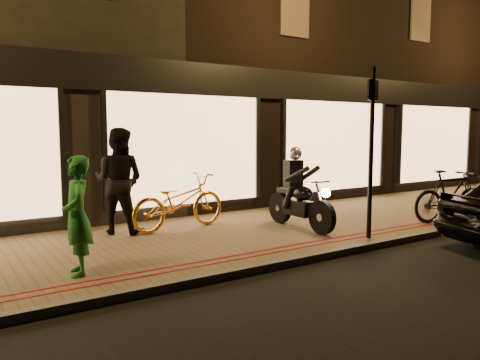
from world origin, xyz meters
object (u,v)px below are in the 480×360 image
object	(u,v)px
motorcycle	(299,197)
bicycle_gold	(179,202)
sign_post	(371,144)
person_green	(77,216)

from	to	relation	value
motorcycle	bicycle_gold	distance (m)	2.33
motorcycle	sign_post	distance (m)	1.79
bicycle_gold	person_green	distance (m)	3.06
sign_post	person_green	bearing A→B (deg)	172.07
sign_post	person_green	xyz separation A→B (m)	(-4.88, 0.68, -0.89)
motorcycle	sign_post	world-z (taller)	sign_post
motorcycle	sign_post	xyz separation A→B (m)	(0.47, -1.36, 1.06)
person_green	motorcycle	bearing A→B (deg)	107.62
sign_post	bicycle_gold	size ratio (longest dim) A/B	1.47
person_green	bicycle_gold	bearing A→B (deg)	136.76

